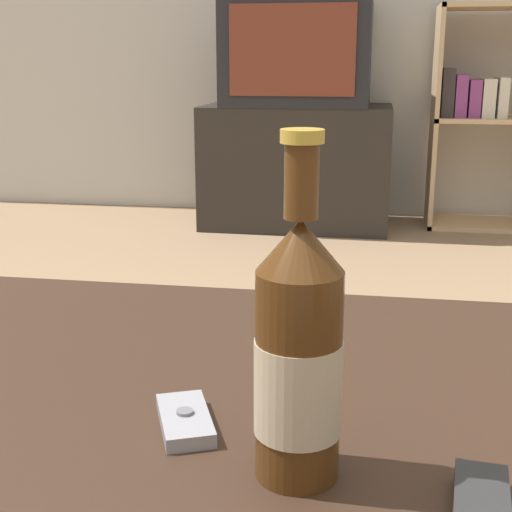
{
  "coord_description": "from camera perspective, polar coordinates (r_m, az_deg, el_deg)",
  "views": [
    {
      "loc": [
        0.14,
        -0.54,
        0.75
      ],
      "look_at": [
        0.01,
        0.27,
        0.52
      ],
      "focal_mm": 50.0,
      "sensor_mm": 36.0,
      "label": 1
    }
  ],
  "objects": [
    {
      "name": "cell_phone",
      "position": [
        0.68,
        -5.7,
        -12.92
      ],
      "size": [
        0.08,
        0.1,
        0.02
      ],
      "rotation": [
        0.0,
        0.0,
        0.39
      ],
      "color": "gray",
      "rests_on": "coffee_table"
    },
    {
      "name": "television",
      "position": [
        3.27,
        3.42,
        16.05
      ],
      "size": [
        0.63,
        0.51,
        0.47
      ],
      "color": "black",
      "rests_on": "tv_stand"
    },
    {
      "name": "tv_stand",
      "position": [
        3.3,
        3.28,
        7.22
      ],
      "size": [
        0.84,
        0.48,
        0.55
      ],
      "color": "#28231E",
      "rests_on": "ground_plane"
    },
    {
      "name": "coffee_table",
      "position": [
        0.68,
        -4.57,
        -18.76
      ],
      "size": [
        1.16,
        0.89,
        0.42
      ],
      "color": "#332116",
      "rests_on": "ground_plane"
    },
    {
      "name": "beer_bottle",
      "position": [
        0.57,
        3.42,
        -7.98
      ],
      "size": [
        0.07,
        0.07,
        0.28
      ],
      "color": "#47280F",
      "rests_on": "coffee_table"
    },
    {
      "name": "bookshelf",
      "position": [
        3.39,
        17.79,
        10.91
      ],
      "size": [
        0.51,
        0.3,
        0.98
      ],
      "color": "tan",
      "rests_on": "ground_plane"
    }
  ]
}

